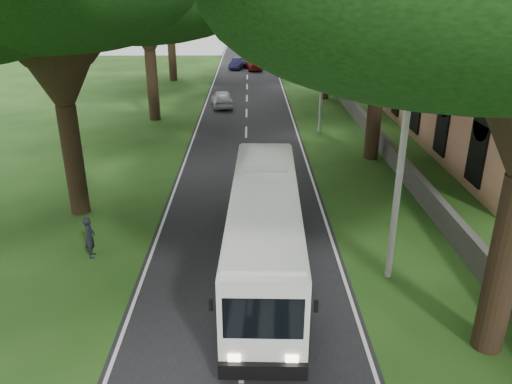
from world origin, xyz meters
The scene contains 10 objects.
road centered at (0.00, 25.00, 0.01)m, with size 8.00×120.00×0.04m, color black.
property_wall centered at (9.00, 24.00, 0.60)m, with size 0.35×50.00×1.20m, color #383533.
pole_near centered at (5.50, 6.00, 4.18)m, with size 1.60×0.24×8.00m.
pole_mid centered at (5.50, 26.00, 4.18)m, with size 1.60×0.24×8.00m.
pole_far centered at (5.50, 46.00, 4.18)m, with size 1.60×0.24×8.00m.
coach_bus centered at (0.80, 6.41, 1.87)m, with size 3.08×11.83×3.47m.
distant_car_a centered at (-2.21, 34.42, 0.78)m, with size 1.76×4.38×1.49m, color #B8B8BD.
distant_car_b centered at (-1.23, 56.43, 0.71)m, with size 1.45×4.15×1.37m, color navy.
distant_car_c centered at (0.81, 55.27, 0.68)m, with size 1.83×4.50×1.31m, color maroon.
pedestrian centered at (-6.18, 7.64, 0.88)m, with size 0.64×0.42×1.75m, color black.
Camera 1 is at (0.27, -10.23, 10.27)m, focal length 35.00 mm.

